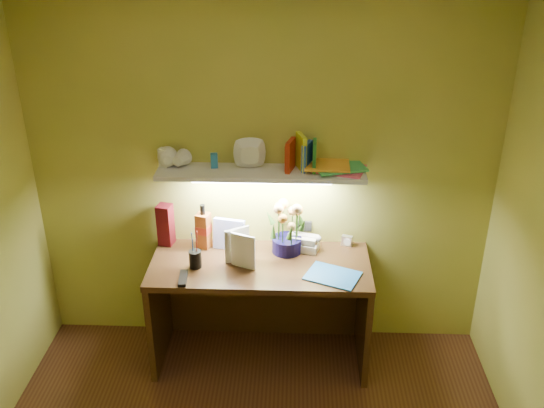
# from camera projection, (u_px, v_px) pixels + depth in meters

# --- Properties ---
(desk) EXTENTS (1.40, 0.60, 0.75)m
(desk) POSITION_uv_depth(u_px,v_px,m) (261.00, 312.00, 4.01)
(desk) COLOR #321E0D
(desk) RESTS_ON ground
(flower_bouquet) EXTENTS (0.22, 0.22, 0.34)m
(flower_bouquet) POSITION_uv_depth(u_px,v_px,m) (287.00, 228.00, 3.91)
(flower_bouquet) COLOR #0C0933
(flower_bouquet) RESTS_ON desk
(telephone) EXTENTS (0.22, 0.19, 0.11)m
(telephone) POSITION_uv_depth(u_px,v_px,m) (304.00, 241.00, 3.99)
(telephone) COLOR #ECE2C7
(telephone) RESTS_ON desk
(desk_clock) EXTENTS (0.08, 0.06, 0.07)m
(desk_clock) POSITION_uv_depth(u_px,v_px,m) (347.00, 241.00, 4.04)
(desk_clock) COLOR silver
(desk_clock) RESTS_ON desk
(whisky_bottle) EXTENTS (0.10, 0.10, 0.31)m
(whisky_bottle) POSITION_uv_depth(u_px,v_px,m) (203.00, 226.00, 3.97)
(whisky_bottle) COLOR #A24E1D
(whisky_bottle) RESTS_ON desk
(whisky_box) EXTENTS (0.11, 0.11, 0.29)m
(whisky_box) POSITION_uv_depth(u_px,v_px,m) (166.00, 225.00, 4.02)
(whisky_box) COLOR #5D0E15
(whisky_box) RESTS_ON desk
(pen_cup) EXTENTS (0.08, 0.08, 0.19)m
(pen_cup) POSITION_uv_depth(u_px,v_px,m) (195.00, 254.00, 3.77)
(pen_cup) COLOR black
(pen_cup) RESTS_ON desk
(art_card) EXTENTS (0.21, 0.09, 0.21)m
(art_card) POSITION_uv_depth(u_px,v_px,m) (229.00, 234.00, 3.98)
(art_card) COLOR white
(art_card) RESTS_ON desk
(tv_remote) EXTENTS (0.06, 0.17, 0.02)m
(tv_remote) POSITION_uv_depth(u_px,v_px,m) (183.00, 278.00, 3.68)
(tv_remote) COLOR black
(tv_remote) RESTS_ON desk
(blue_folder) EXTENTS (0.38, 0.33, 0.01)m
(blue_folder) POSITION_uv_depth(u_px,v_px,m) (333.00, 276.00, 3.71)
(blue_folder) COLOR blue
(blue_folder) RESTS_ON desk
(desk_book_a) EXTENTS (0.16, 0.10, 0.23)m
(desk_book_a) POSITION_uv_depth(u_px,v_px,m) (225.00, 248.00, 3.79)
(desk_book_a) COLOR beige
(desk_book_a) RESTS_ON desk
(desk_book_b) EXTENTS (0.16, 0.09, 0.23)m
(desk_book_b) POSITION_uv_depth(u_px,v_px,m) (231.00, 248.00, 3.79)
(desk_book_b) COLOR white
(desk_book_b) RESTS_ON desk
(wall_shelf) EXTENTS (1.32, 0.32, 0.26)m
(wall_shelf) POSITION_uv_depth(u_px,v_px,m) (260.00, 167.00, 3.76)
(wall_shelf) COLOR white
(wall_shelf) RESTS_ON ground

